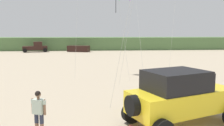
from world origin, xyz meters
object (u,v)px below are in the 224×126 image
jeep (180,96)px  distant_sedan (79,49)px  distant_pickup (36,47)px  person_watching (39,110)px

jeep → distant_sedan: (-6.20, 37.49, -0.60)m
jeep → distant_sedan: 38.00m
jeep → distant_pickup: 40.57m
person_watching → jeep: bearing=5.6°
distant_pickup → distant_sedan: distant_pickup is taller
person_watching → distant_pickup: bearing=103.2°
distant_pickup → distant_sedan: bearing=-2.8°
distant_pickup → distant_sedan: (8.30, -0.40, -0.34)m
distant_pickup → distant_sedan: size_ratio=1.17×
person_watching → distant_sedan: (-0.68, 38.03, -0.34)m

